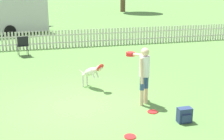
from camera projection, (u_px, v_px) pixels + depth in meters
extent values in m
plane|color=#5B8C42|center=(79.00, 106.00, 8.50)|extent=(240.00, 240.00, 0.00)
cylinder|color=beige|center=(142.00, 98.00, 8.49)|extent=(0.11, 0.11, 0.45)
cylinder|color=#334C7A|center=(142.00, 83.00, 8.38)|extent=(0.12, 0.12, 0.36)
cylinder|color=beige|center=(146.00, 96.00, 8.63)|extent=(0.11, 0.11, 0.45)
cylinder|color=#334C7A|center=(146.00, 82.00, 8.52)|extent=(0.12, 0.12, 0.36)
cylinder|color=white|center=(145.00, 66.00, 8.32)|extent=(0.39, 0.39, 0.56)
sphere|color=beige|center=(145.00, 52.00, 8.21)|extent=(0.22, 0.22, 0.22)
cylinder|color=beige|center=(142.00, 71.00, 8.16)|extent=(0.08, 0.20, 0.68)
cylinder|color=beige|center=(139.00, 55.00, 8.62)|extent=(0.39, 0.63, 0.14)
cylinder|color=red|center=(130.00, 55.00, 8.87)|extent=(0.26, 0.26, 0.02)
cylinder|color=red|center=(130.00, 54.00, 8.87)|extent=(0.26, 0.26, 0.02)
cylinder|color=red|center=(131.00, 54.00, 8.86)|extent=(0.26, 0.26, 0.02)
cylinder|color=red|center=(131.00, 53.00, 8.85)|extent=(0.26, 0.26, 0.02)
ellipsoid|color=beige|center=(91.00, 72.00, 9.77)|extent=(0.58, 0.67, 0.48)
ellipsoid|color=silver|center=(91.00, 73.00, 9.79)|extent=(0.31, 0.36, 0.23)
sphere|color=beige|center=(99.00, 68.00, 9.50)|extent=(0.16, 0.16, 0.16)
cone|color=beige|center=(100.00, 68.00, 9.45)|extent=(0.15, 0.16, 0.13)
cylinder|color=red|center=(100.00, 68.00, 9.45)|extent=(0.29, 0.26, 0.24)
cone|color=beige|center=(99.00, 66.00, 9.53)|extent=(0.05, 0.05, 0.07)
cone|color=beige|center=(97.00, 66.00, 9.47)|extent=(0.05, 0.05, 0.07)
cylinder|color=silver|center=(87.00, 79.00, 10.10)|extent=(0.06, 0.06, 0.40)
cylinder|color=silver|center=(83.00, 81.00, 9.97)|extent=(0.06, 0.06, 0.40)
cylinder|color=silver|center=(97.00, 73.00, 9.72)|extent=(0.15, 0.18, 0.31)
cylinder|color=silver|center=(93.00, 74.00, 9.60)|extent=(0.15, 0.18, 0.31)
cone|color=beige|center=(82.00, 72.00, 10.05)|extent=(0.21, 0.27, 0.20)
cylinder|color=red|center=(152.00, 112.00, 8.10)|extent=(0.26, 0.26, 0.02)
cylinder|color=red|center=(130.00, 137.00, 6.82)|extent=(0.26, 0.26, 0.02)
cube|color=navy|center=(184.00, 115.00, 7.49)|extent=(0.34, 0.20, 0.37)
cube|color=navy|center=(187.00, 119.00, 7.39)|extent=(0.24, 0.04, 0.18)
cube|color=beige|center=(56.00, 43.00, 15.53)|extent=(20.56, 0.04, 0.06)
cube|color=beige|center=(56.00, 35.00, 15.42)|extent=(20.56, 0.04, 0.06)
cube|color=beige|center=(2.00, 42.00, 14.87)|extent=(0.09, 0.02, 0.89)
cube|color=beige|center=(6.00, 42.00, 14.91)|extent=(0.09, 0.02, 0.89)
cube|color=beige|center=(9.00, 41.00, 14.95)|extent=(0.09, 0.02, 0.89)
cube|color=beige|center=(13.00, 41.00, 14.98)|extent=(0.09, 0.02, 0.89)
cube|color=beige|center=(16.00, 41.00, 15.02)|extent=(0.09, 0.02, 0.89)
cube|color=beige|center=(20.00, 41.00, 15.06)|extent=(0.09, 0.02, 0.89)
cube|color=beige|center=(23.00, 41.00, 15.10)|extent=(0.09, 0.02, 0.89)
cube|color=beige|center=(26.00, 41.00, 15.14)|extent=(0.09, 0.02, 0.89)
cube|color=beige|center=(30.00, 40.00, 15.17)|extent=(0.09, 0.02, 0.89)
cube|color=beige|center=(33.00, 40.00, 15.21)|extent=(0.09, 0.02, 0.89)
cube|color=beige|center=(36.00, 40.00, 15.25)|extent=(0.09, 0.02, 0.89)
cube|color=beige|center=(40.00, 40.00, 15.29)|extent=(0.09, 0.02, 0.89)
cube|color=beige|center=(43.00, 40.00, 15.32)|extent=(0.09, 0.02, 0.89)
cube|color=beige|center=(46.00, 40.00, 15.36)|extent=(0.09, 0.02, 0.89)
cube|color=beige|center=(50.00, 40.00, 15.40)|extent=(0.09, 0.02, 0.89)
cube|color=beige|center=(53.00, 39.00, 15.44)|extent=(0.09, 0.02, 0.89)
cube|color=beige|center=(56.00, 39.00, 15.48)|extent=(0.09, 0.02, 0.89)
cube|color=beige|center=(59.00, 39.00, 15.51)|extent=(0.09, 0.02, 0.89)
cube|color=beige|center=(63.00, 39.00, 15.55)|extent=(0.09, 0.02, 0.89)
cube|color=beige|center=(66.00, 39.00, 15.59)|extent=(0.09, 0.02, 0.89)
cube|color=beige|center=(69.00, 39.00, 15.63)|extent=(0.09, 0.02, 0.89)
cube|color=beige|center=(72.00, 39.00, 15.66)|extent=(0.09, 0.02, 0.89)
cube|color=beige|center=(75.00, 38.00, 15.70)|extent=(0.09, 0.02, 0.89)
cube|color=beige|center=(79.00, 38.00, 15.74)|extent=(0.09, 0.02, 0.89)
cube|color=beige|center=(82.00, 38.00, 15.78)|extent=(0.09, 0.02, 0.89)
cube|color=beige|center=(85.00, 38.00, 15.82)|extent=(0.09, 0.02, 0.89)
cube|color=beige|center=(88.00, 38.00, 15.85)|extent=(0.09, 0.02, 0.89)
cube|color=beige|center=(91.00, 38.00, 15.89)|extent=(0.09, 0.02, 0.89)
cube|color=beige|center=(94.00, 38.00, 15.93)|extent=(0.09, 0.02, 0.89)
cube|color=beige|center=(97.00, 37.00, 15.97)|extent=(0.09, 0.02, 0.89)
cube|color=beige|center=(100.00, 37.00, 16.00)|extent=(0.09, 0.02, 0.89)
cube|color=beige|center=(103.00, 37.00, 16.04)|extent=(0.09, 0.02, 0.89)
cube|color=beige|center=(106.00, 37.00, 16.08)|extent=(0.09, 0.02, 0.89)
cube|color=beige|center=(109.00, 37.00, 16.12)|extent=(0.09, 0.02, 0.89)
cube|color=beige|center=(112.00, 37.00, 16.16)|extent=(0.09, 0.02, 0.89)
cube|color=beige|center=(115.00, 37.00, 16.19)|extent=(0.09, 0.02, 0.89)
cube|color=beige|center=(118.00, 36.00, 16.23)|extent=(0.09, 0.02, 0.89)
cube|color=beige|center=(121.00, 36.00, 16.27)|extent=(0.09, 0.02, 0.89)
cube|color=beige|center=(124.00, 36.00, 16.31)|extent=(0.09, 0.02, 0.89)
cube|color=beige|center=(127.00, 36.00, 16.34)|extent=(0.09, 0.02, 0.89)
cube|color=beige|center=(130.00, 36.00, 16.38)|extent=(0.09, 0.02, 0.89)
cube|color=beige|center=(133.00, 36.00, 16.42)|extent=(0.09, 0.02, 0.89)
cube|color=beige|center=(135.00, 36.00, 16.46)|extent=(0.09, 0.02, 0.89)
cube|color=beige|center=(138.00, 35.00, 16.50)|extent=(0.09, 0.02, 0.89)
cube|color=beige|center=(141.00, 35.00, 16.53)|extent=(0.09, 0.02, 0.89)
cube|color=beige|center=(144.00, 35.00, 16.57)|extent=(0.09, 0.02, 0.89)
cube|color=beige|center=(147.00, 35.00, 16.61)|extent=(0.09, 0.02, 0.89)
cube|color=beige|center=(150.00, 35.00, 16.65)|extent=(0.09, 0.02, 0.89)
cube|color=beige|center=(152.00, 35.00, 16.68)|extent=(0.09, 0.02, 0.89)
cube|color=beige|center=(155.00, 35.00, 16.72)|extent=(0.09, 0.02, 0.89)
cube|color=beige|center=(158.00, 35.00, 16.76)|extent=(0.09, 0.02, 0.89)
cube|color=beige|center=(161.00, 34.00, 16.80)|extent=(0.09, 0.02, 0.89)
cube|color=beige|center=(163.00, 34.00, 16.84)|extent=(0.09, 0.02, 0.89)
cube|color=beige|center=(166.00, 34.00, 16.87)|extent=(0.09, 0.02, 0.89)
cube|color=beige|center=(169.00, 34.00, 16.91)|extent=(0.09, 0.02, 0.89)
cube|color=beige|center=(172.00, 34.00, 16.95)|extent=(0.09, 0.02, 0.89)
cube|color=beige|center=(174.00, 34.00, 16.99)|extent=(0.09, 0.02, 0.89)
cube|color=beige|center=(177.00, 34.00, 17.02)|extent=(0.09, 0.02, 0.89)
cube|color=beige|center=(180.00, 34.00, 17.06)|extent=(0.09, 0.02, 0.89)
cube|color=beige|center=(182.00, 33.00, 17.10)|extent=(0.09, 0.02, 0.89)
cube|color=beige|center=(185.00, 33.00, 17.14)|extent=(0.09, 0.02, 0.89)
cube|color=beige|center=(188.00, 33.00, 17.18)|extent=(0.09, 0.02, 0.89)
cube|color=beige|center=(190.00, 33.00, 17.21)|extent=(0.09, 0.02, 0.89)
cube|color=beige|center=(193.00, 33.00, 17.25)|extent=(0.09, 0.02, 0.89)
cube|color=beige|center=(195.00, 33.00, 17.29)|extent=(0.09, 0.02, 0.89)
cube|color=beige|center=(198.00, 33.00, 17.33)|extent=(0.09, 0.02, 0.89)
cube|color=beige|center=(201.00, 33.00, 17.36)|extent=(0.09, 0.02, 0.89)
cube|color=beige|center=(203.00, 33.00, 17.40)|extent=(0.09, 0.02, 0.89)
cube|color=beige|center=(206.00, 32.00, 17.44)|extent=(0.09, 0.02, 0.89)
cube|color=beige|center=(208.00, 32.00, 17.48)|extent=(0.09, 0.02, 0.89)
cube|color=beige|center=(211.00, 32.00, 17.52)|extent=(0.09, 0.02, 0.89)
cube|color=beige|center=(213.00, 32.00, 17.55)|extent=(0.09, 0.02, 0.89)
cube|color=beige|center=(216.00, 32.00, 17.59)|extent=(0.09, 0.02, 0.89)
cube|color=beige|center=(218.00, 32.00, 17.63)|extent=(0.09, 0.02, 0.89)
cube|color=beige|center=(221.00, 32.00, 17.67)|extent=(0.09, 0.02, 0.89)
cube|color=beige|center=(223.00, 32.00, 17.70)|extent=(0.09, 0.02, 0.89)
cylinder|color=#333338|center=(27.00, 49.00, 14.29)|extent=(0.02, 0.02, 0.46)
cylinder|color=#333338|center=(18.00, 50.00, 14.13)|extent=(0.02, 0.02, 0.46)
cylinder|color=#333338|center=(28.00, 51.00, 13.94)|extent=(0.02, 0.02, 0.46)
cylinder|color=#333338|center=(19.00, 52.00, 13.78)|extent=(0.02, 0.02, 0.46)
cube|color=black|center=(23.00, 45.00, 13.97)|extent=(0.55, 0.55, 0.03)
cube|color=black|center=(23.00, 41.00, 13.72)|extent=(0.48, 0.17, 0.44)
cube|color=#B7B7B7|center=(12.00, 14.00, 19.56)|extent=(4.42, 3.38, 2.05)
cone|color=#3F3F42|center=(49.00, 26.00, 20.98)|extent=(0.82, 0.42, 0.20)
cylinder|color=black|center=(1.00, 26.00, 20.52)|extent=(0.70, 0.37, 0.68)
cylinder|color=black|center=(10.00, 31.00, 18.58)|extent=(0.70, 0.37, 0.68)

